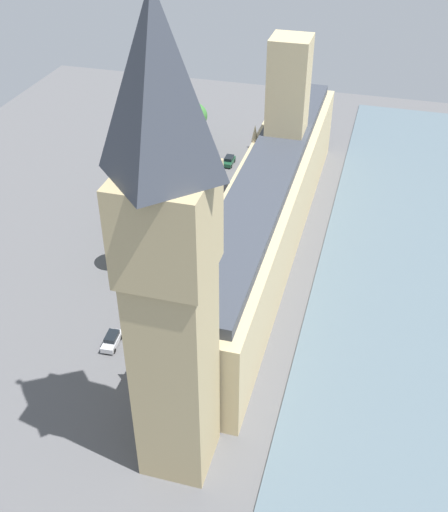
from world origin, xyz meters
TOP-DOWN VIEW (x-y plane):
  - ground_plane at (0.00, 0.00)m, footprint 147.93×147.93m
  - river_thames at (-30.89, 0.00)m, footprint 39.10×133.14m
  - parliament_building at (-1.99, -1.35)m, footprint 10.85×77.93m
  - clock_tower at (-1.60, 43.13)m, footprint 8.24×8.24m
  - car_dark_green_by_river_gate at (11.70, -27.45)m, footprint 1.95×4.20m
  - double_decker_bus_far_end at (13.10, -6.99)m, footprint 3.06×10.61m
  - car_blue_midblock at (9.83, 10.36)m, footprint 1.91×4.50m
  - car_silver_under_trees at (13.24, 28.55)m, footprint 2.08×4.34m
  - pedestrian_corner at (5.83, 17.55)m, footprint 0.65×0.68m
  - pedestrian_kerbside at (5.82, 0.37)m, footprint 0.61×0.68m
  - plane_tree_opposite_hall at (19.80, -1.23)m, footprint 6.16×6.16m
  - plane_tree_trailing at (18.99, 11.36)m, footprint 4.66×4.66m
  - plane_tree_leading at (20.39, 1.75)m, footprint 5.32×5.32m
  - plane_tree_near_tower at (21.04, -32.30)m, footprint 6.42×6.42m
  - street_lamp_slot_10 at (19.31, 5.66)m, footprint 0.56×0.56m

SIDE VIEW (x-z plane):
  - ground_plane at x=0.00m, z-range 0.00..0.00m
  - river_thames at x=-30.89m, z-range 0.00..0.25m
  - pedestrian_corner at x=5.83m, z-range -0.08..1.53m
  - pedestrian_kerbside at x=5.82m, z-range -0.08..1.55m
  - car_silver_under_trees at x=13.24m, z-range 0.02..1.76m
  - car_dark_green_by_river_gate at x=11.70m, z-range 0.02..1.76m
  - car_blue_midblock at x=9.83m, z-range 0.02..1.76m
  - double_decker_bus_far_end at x=13.10m, z-range 0.26..5.01m
  - street_lamp_slot_10 at x=19.31m, z-range 1.29..8.03m
  - plane_tree_trailing at x=18.99m, z-range 1.77..9.37m
  - plane_tree_leading at x=20.39m, z-range 2.17..11.14m
  - plane_tree_opposite_hall at x=19.80m, z-range 2.42..12.58m
  - plane_tree_near_tower at x=21.04m, z-range 2.45..12.89m
  - parliament_building at x=-1.99m, z-range -7.35..23.58m
  - clock_tower at x=-1.60m, z-range 0.86..52.65m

